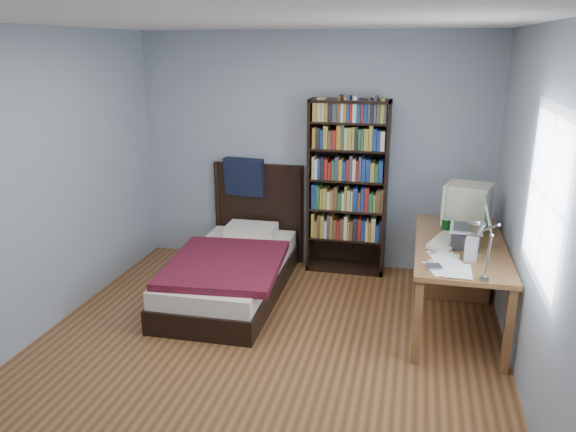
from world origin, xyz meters
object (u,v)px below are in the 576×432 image
object	(u,v)px
keyboard	(446,241)
bookshelf	(348,188)
crt_monitor	(467,203)
soda_can	(446,226)
desk	(454,259)
desk_lamp	(479,236)
speaker	(471,249)
bed	(234,266)
laptop	(468,234)

from	to	relation	value
keyboard	bookshelf	distance (m)	1.40
keyboard	crt_monitor	bearing A→B (deg)	87.26
keyboard	soda_can	bearing A→B (deg)	109.63
soda_can	bookshelf	size ratio (longest dim) A/B	0.07
desk	crt_monitor	xyz separation A→B (m)	(0.06, -0.04, 0.56)
soda_can	desk_lamp	bearing A→B (deg)	-84.76
desk_lamp	speaker	size ratio (longest dim) A/B	2.99
desk	keyboard	size ratio (longest dim) A/B	3.25
desk	bed	xyz separation A→B (m)	(-2.10, -0.27, -0.16)
desk	crt_monitor	size ratio (longest dim) A/B	3.53
bookshelf	speaker	bearing A→B (deg)	-50.15
desk_lamp	bed	size ratio (longest dim) A/B	0.27
keyboard	speaker	distance (m)	0.42
bed	desk_lamp	bearing A→B (deg)	-31.74
laptop	soda_can	xyz separation A→B (m)	(-0.17, 0.31, -0.05)
desk	bookshelf	size ratio (longest dim) A/B	0.90
crt_monitor	bookshelf	bearing A→B (deg)	154.00
crt_monitor	laptop	bearing A→B (deg)	-91.35
laptop	speaker	distance (m)	0.33
bed	keyboard	bearing A→B (deg)	-5.57
crt_monitor	speaker	size ratio (longest dim) A/B	2.51
crt_monitor	keyboard	size ratio (longest dim) A/B	0.92
desk	crt_monitor	bearing A→B (deg)	-32.89
crt_monitor	keyboard	distance (m)	0.52
bookshelf	keyboard	bearing A→B (deg)	-45.40
desk	desk_lamp	bearing A→B (deg)	-89.69
bookshelf	bed	distance (m)	1.44
soda_can	bed	world-z (taller)	bed
desk	laptop	size ratio (longest dim) A/B	3.95
desk	speaker	bearing A→B (deg)	-86.51
keyboard	desk_lamp	bearing A→B (deg)	-63.94
desk	bed	size ratio (longest dim) A/B	0.80
speaker	bed	bearing A→B (deg)	175.86
laptop	desk_lamp	distance (m)	1.11
bed	bookshelf	bearing A→B (deg)	38.43
desk	keyboard	xyz separation A→B (m)	(-0.12, -0.47, 0.33)
crt_monitor	speaker	bearing A→B (deg)	-90.57
desk	soda_can	bearing A→B (deg)	-118.55
keyboard	bookshelf	xyz separation A→B (m)	(-0.98, 0.99, 0.17)
bookshelf	bed	xyz separation A→B (m)	(-1.01, -0.80, -0.66)
desk	laptop	bearing A→B (deg)	-84.69
laptop	speaker	size ratio (longest dim) A/B	2.24
desk	laptop	world-z (taller)	laptop
speaker	bed	world-z (taller)	bed
soda_can	bookshelf	world-z (taller)	bookshelf
desk	keyboard	distance (m)	0.58
speaker	bookshelf	bearing A→B (deg)	140.68
bookshelf	bed	bearing A→B (deg)	-141.57
soda_can	laptop	bearing A→B (deg)	-61.79
keyboard	bookshelf	world-z (taller)	bookshelf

